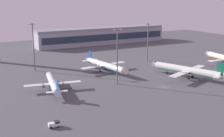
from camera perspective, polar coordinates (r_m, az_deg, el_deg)
ground_plane at (r=156.50m, az=10.07°, el=-3.55°), size 416.00×416.00×0.00m
terminal_building at (r=299.43m, az=-1.94°, el=6.42°), size 135.89×22.40×16.40m
airplane_near_gate at (r=175.49m, az=14.47°, el=-0.36°), size 35.53×45.12×11.97m
airplane_taxiway_distant at (r=150.94m, az=-11.42°, el=-2.85°), size 28.49×36.42×9.38m
airplane_terminal_side at (r=185.42m, az=-1.44°, el=0.66°), size 32.60×41.73×10.72m
cargo_loader at (r=109.59m, az=-11.15°, el=-10.59°), size 4.31×2.37×2.25m
apron_light_west at (r=217.24m, az=6.98°, el=5.60°), size 4.80×0.90×27.61m
apron_light_east at (r=190.81m, az=-15.04°, el=4.54°), size 4.80×0.90×30.31m
apron_light_central at (r=154.99m, az=1.03°, el=2.92°), size 4.80×0.90×29.95m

